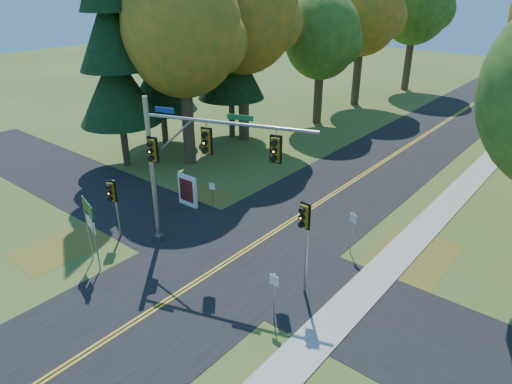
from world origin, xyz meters
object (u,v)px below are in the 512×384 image
Objects in this scene: info_kiosk at (188,191)px; east_signal_pole at (305,226)px; route_sign_cluster at (90,220)px; traffic_mast at (188,158)px.

east_signal_pole is at bearing -15.97° from info_kiosk.
east_signal_pole is 10.01m from route_sign_cluster.
traffic_mast reaches higher than east_signal_pole.
traffic_mast is 1.80× the size of east_signal_pole.
traffic_mast is 5.37m from route_sign_cluster.
traffic_mast is 2.33× the size of route_sign_cluster.
east_signal_pole is 1.30× the size of route_sign_cluster.
traffic_mast reaches higher than info_kiosk.
route_sign_cluster is 7.39m from info_kiosk.
route_sign_cluster is (-2.57, -4.00, -2.50)m from traffic_mast.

